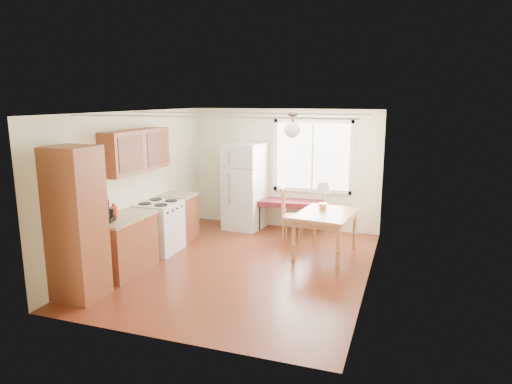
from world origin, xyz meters
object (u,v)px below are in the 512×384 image
at_px(refrigerator, 244,186).
at_px(dining_table, 326,218).
at_px(chair, 288,210).
at_px(bench, 289,204).

bearing_deg(refrigerator, dining_table, -23.84).
bearing_deg(chair, refrigerator, 148.87).
bearing_deg(chair, dining_table, -39.26).
relative_size(bench, dining_table, 1.09).
distance_m(refrigerator, chair, 1.26).
relative_size(refrigerator, chair, 1.71).
xyz_separation_m(refrigerator, dining_table, (1.93, -1.13, -0.24)).
distance_m(dining_table, chair, 1.02).
relative_size(dining_table, chair, 1.25).
distance_m(refrigerator, bench, 1.01).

